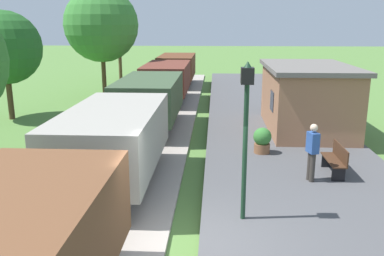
% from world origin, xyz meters
% --- Properties ---
extents(ground_plane, '(160.00, 160.00, 0.00)m').
position_xyz_m(ground_plane, '(0.00, 0.00, 0.00)').
color(ground_plane, '#517A38').
extents(platform_slab, '(6.00, 60.00, 0.25)m').
position_xyz_m(platform_slab, '(3.20, 0.00, 0.12)').
color(platform_slab, '#4C4C4F').
rests_on(platform_slab, ground).
extents(track_ballast, '(3.80, 60.00, 0.12)m').
position_xyz_m(track_ballast, '(-2.40, 0.00, 0.06)').
color(track_ballast, '#9E9389').
rests_on(track_ballast, ground).
extents(rail_near, '(0.07, 60.00, 0.14)m').
position_xyz_m(rail_near, '(-1.68, 0.00, 0.19)').
color(rail_near, slate).
rests_on(rail_near, track_ballast).
extents(rail_far, '(0.07, 60.00, 0.14)m').
position_xyz_m(rail_far, '(-3.12, 0.00, 0.19)').
color(rail_far, slate).
rests_on(rail_far, track_ballast).
extents(freight_train, '(2.50, 32.60, 2.12)m').
position_xyz_m(freight_train, '(-2.40, 10.10, 1.40)').
color(freight_train, brown).
rests_on(freight_train, rail_near).
extents(station_hut, '(3.50, 5.80, 2.78)m').
position_xyz_m(station_hut, '(4.40, 9.90, 1.65)').
color(station_hut, '#9E6B4C').
rests_on(station_hut, platform_slab).
extents(bench_near_hut, '(0.42, 1.50, 0.91)m').
position_xyz_m(bench_near_hut, '(4.20, 4.40, 0.72)').
color(bench_near_hut, '#422819').
rests_on(bench_near_hut, platform_slab).
extents(bench_down_platform, '(0.42, 1.50, 0.91)m').
position_xyz_m(bench_down_platform, '(4.20, 13.86, 0.72)').
color(bench_down_platform, '#422819').
rests_on(bench_down_platform, platform_slab).
extents(person_waiting, '(0.33, 0.43, 1.71)m').
position_xyz_m(person_waiting, '(3.32, 3.78, 1.18)').
color(person_waiting, '#38332D').
rests_on(person_waiting, platform_slab).
extents(potted_planter, '(0.64, 0.64, 0.92)m').
position_xyz_m(potted_planter, '(2.18, 6.39, 0.72)').
color(potted_planter, brown).
rests_on(potted_planter, platform_slab).
extents(lamp_post_near, '(0.28, 0.28, 3.70)m').
position_xyz_m(lamp_post_near, '(1.19, 1.24, 2.80)').
color(lamp_post_near, '#193823').
rests_on(lamp_post_near, platform_slab).
extents(tree_trackside_far, '(3.57, 3.57, 5.36)m').
position_xyz_m(tree_trackside_far, '(-9.78, 12.12, 3.56)').
color(tree_trackside_far, '#4C3823').
rests_on(tree_trackside_far, ground).
extents(tree_field_left, '(4.74, 4.74, 6.98)m').
position_xyz_m(tree_field_left, '(-6.84, 19.08, 4.60)').
color(tree_field_left, '#4C3823').
rests_on(tree_field_left, ground).
extents(tree_field_distant, '(3.02, 3.02, 5.78)m').
position_xyz_m(tree_field_distant, '(-7.61, 27.21, 4.25)').
color(tree_field_distant, '#4C3823').
rests_on(tree_field_distant, ground).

